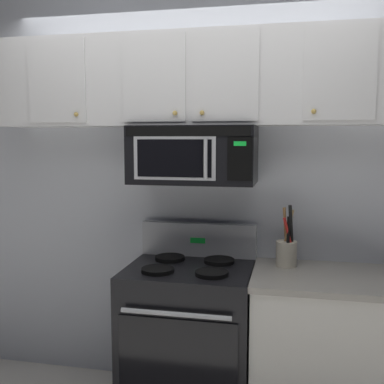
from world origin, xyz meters
name	(u,v)px	position (x,y,z in m)	size (l,w,h in m)	color
back_wall	(201,187)	(0.00, 0.79, 1.35)	(5.20, 0.10, 2.70)	silver
stove_range	(190,335)	(0.00, 0.42, 0.47)	(0.76, 0.69, 1.12)	black
over_range_microwave	(194,155)	(0.00, 0.54, 1.58)	(0.76, 0.43, 0.35)	black
upper_cabinets	(195,81)	(0.00, 0.57, 2.02)	(2.50, 0.36, 0.55)	silver
counter_segment	(331,350)	(0.84, 0.43, 0.45)	(0.93, 0.65, 0.90)	white
utensil_crock_cream	(287,250)	(0.57, 0.57, 1.00)	(0.13, 0.13, 0.38)	beige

